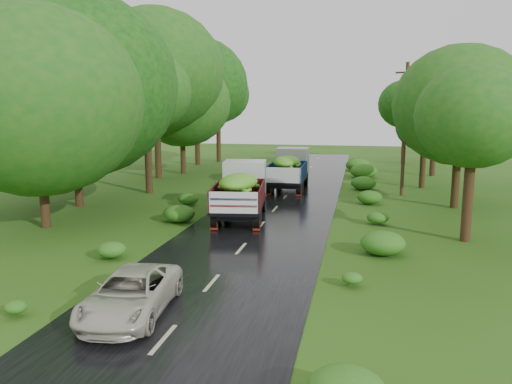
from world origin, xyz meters
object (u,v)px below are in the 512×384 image
(truck_far, at_px, (289,167))
(utility_pole, at_px, (405,128))
(car, at_px, (131,293))
(truck_near, at_px, (241,188))

(truck_far, distance_m, utility_pole, 7.91)
(truck_far, xyz_separation_m, car, (-1.21, -21.73, -0.91))
(truck_near, relative_size, car, 1.59)
(truck_far, distance_m, car, 21.78)
(truck_near, relative_size, truck_far, 1.04)
(car, xyz_separation_m, utility_pole, (8.56, 20.78, 3.66))
(truck_near, xyz_separation_m, truck_far, (1.13, 9.33, -0.01))
(truck_near, xyz_separation_m, car, (-0.08, -12.40, -0.92))
(utility_pole, bearing_deg, truck_near, -111.83)
(truck_far, bearing_deg, car, -94.04)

